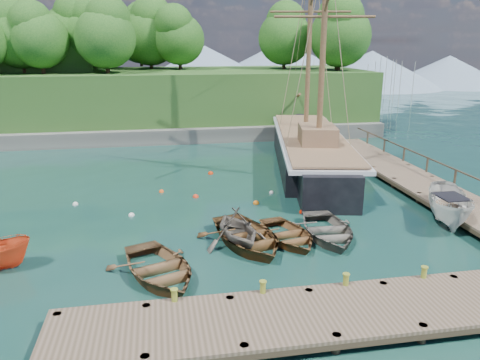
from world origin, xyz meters
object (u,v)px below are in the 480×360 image
(rowboat_3, at_px, (327,237))
(rowboat_1, at_px, (237,245))
(cabin_boat_white, at_px, (448,223))
(schooner, at_px, (311,153))
(rowboat_0, at_px, (159,277))
(rowboat_2, at_px, (247,245))
(rowboat_4, at_px, (287,241))

(rowboat_3, bearing_deg, rowboat_1, -174.87)
(cabin_boat_white, bearing_deg, schooner, 130.49)
(rowboat_0, height_order, rowboat_2, rowboat_2)
(rowboat_4, bearing_deg, schooner, 55.72)
(rowboat_0, bearing_deg, cabin_boat_white, -7.78)
(rowboat_3, bearing_deg, rowboat_0, -158.43)
(rowboat_3, xyz_separation_m, rowboat_4, (-1.96, -0.08, 0.00))
(rowboat_4, distance_m, schooner, 13.44)
(rowboat_2, xyz_separation_m, rowboat_4, (1.93, 0.11, 0.00))
(rowboat_0, distance_m, rowboat_1, 4.28)
(rowboat_2, xyz_separation_m, rowboat_3, (3.90, 0.19, 0.00))
(rowboat_1, height_order, cabin_boat_white, cabin_boat_white)
(rowboat_1, relative_size, rowboat_2, 0.69)
(rowboat_0, distance_m, rowboat_2, 4.60)
(rowboat_3, distance_m, cabin_boat_white, 6.67)
(rowboat_1, height_order, rowboat_4, rowboat_1)
(rowboat_4, bearing_deg, cabin_boat_white, -7.04)
(rowboat_0, bearing_deg, rowboat_3, -2.01)
(rowboat_4, bearing_deg, rowboat_0, -168.71)
(rowboat_2, bearing_deg, rowboat_3, -11.69)
(rowboat_0, relative_size, rowboat_1, 1.35)
(rowboat_1, xyz_separation_m, rowboat_2, (0.42, -0.07, 0.00))
(rowboat_1, bearing_deg, schooner, 46.86)
(rowboat_2, bearing_deg, rowboat_1, 156.09)
(rowboat_1, height_order, rowboat_2, rowboat_1)
(rowboat_1, relative_size, schooner, 0.14)
(cabin_boat_white, bearing_deg, rowboat_4, -151.38)
(rowboat_1, relative_size, rowboat_4, 0.87)
(rowboat_2, bearing_deg, cabin_boat_white, -10.23)
(rowboat_2, distance_m, rowboat_3, 3.90)
(rowboat_3, bearing_deg, cabin_boat_white, 8.65)
(rowboat_4, relative_size, cabin_boat_white, 0.81)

